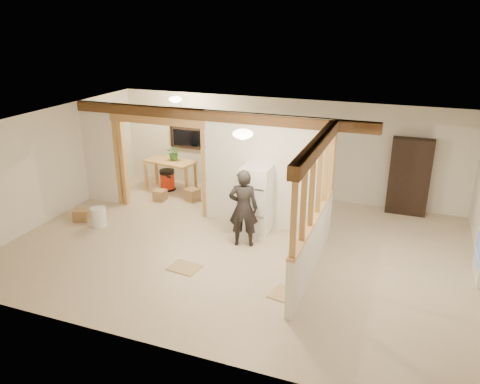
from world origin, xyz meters
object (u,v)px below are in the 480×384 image
at_px(work_table, 171,175).
at_px(bookshelf, 409,177).
at_px(refrigerator, 256,199).
at_px(woman, 243,208).
at_px(shop_vac, 167,180).

bearing_deg(work_table, bookshelf, 13.57).
bearing_deg(work_table, refrigerator, -20.58).
bearing_deg(woman, bookshelf, -151.15).
bearing_deg(bookshelf, work_table, -174.66).
bearing_deg(refrigerator, bookshelf, 36.14).
bearing_deg(bookshelf, refrigerator, -143.86).
bearing_deg(bookshelf, shop_vac, -174.45).
height_order(refrigerator, work_table, refrigerator).
bearing_deg(bookshelf, woman, -136.27).
xyz_separation_m(woman, work_table, (-2.92, 2.34, -0.39)).
distance_m(woman, shop_vac, 3.84).
xyz_separation_m(work_table, shop_vac, (-0.10, -0.03, -0.13)).
xyz_separation_m(refrigerator, shop_vac, (-3.06, 1.60, -0.45)).
distance_m(work_table, shop_vac, 0.16).
bearing_deg(woman, refrigerator, -107.67).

